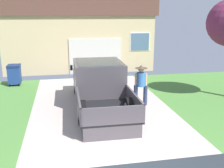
# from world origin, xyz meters

# --- Properties ---
(pickup_truck) EXTENTS (2.04, 5.59, 1.69)m
(pickup_truck) POSITION_xyz_m (-0.00, 4.52, 0.76)
(pickup_truck) COLOR #4D474D
(pickup_truck) RESTS_ON ground
(person_with_hat) EXTENTS (0.53, 0.47, 1.61)m
(person_with_hat) POSITION_xyz_m (1.59, 4.07, 0.90)
(person_with_hat) COLOR navy
(person_with_hat) RESTS_ON ground
(handbag) EXTENTS (0.36, 0.21, 0.40)m
(handbag) POSITION_xyz_m (1.45, 3.82, 0.11)
(handbag) COLOR beige
(handbag) RESTS_ON ground
(house_with_garage) EXTENTS (9.30, 5.95, 4.52)m
(house_with_garage) POSITION_xyz_m (-0.25, 12.91, 2.29)
(house_with_garage) COLOR #D5BC8B
(house_with_garage) RESTS_ON ground
(wheeled_trash_bin) EXTENTS (0.60, 0.72, 1.03)m
(wheeled_trash_bin) POSITION_xyz_m (-3.76, 8.17, 0.56)
(wheeled_trash_bin) COLOR navy
(wheeled_trash_bin) RESTS_ON ground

